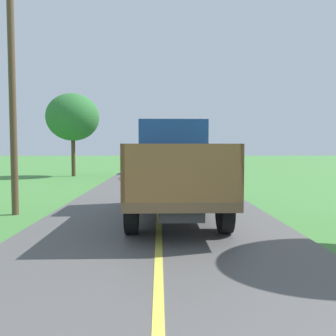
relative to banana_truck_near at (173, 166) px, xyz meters
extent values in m
cube|color=#2D2D30|center=(0.02, -0.88, -0.80)|extent=(0.90, 5.51, 0.24)
cube|color=brown|center=(0.02, -0.88, -0.60)|extent=(2.30, 5.80, 0.20)
cube|color=#1E479E|center=(0.02, 1.07, 0.45)|extent=(2.10, 1.90, 1.90)
cube|color=black|center=(0.02, 2.03, 0.78)|extent=(1.79, 0.02, 0.76)
cube|color=brown|center=(-1.09, -1.85, 0.05)|extent=(0.08, 3.85, 1.10)
cube|color=brown|center=(1.13, -1.85, 0.05)|extent=(0.08, 3.85, 1.10)
cube|color=brown|center=(0.02, -3.74, 0.05)|extent=(2.30, 0.08, 1.10)
cube|color=brown|center=(0.02, 0.03, 0.05)|extent=(2.30, 0.08, 1.10)
cylinder|color=black|center=(-1.03, 0.92, -0.90)|extent=(0.28, 1.00, 1.00)
cylinder|color=black|center=(1.07, 0.92, -0.90)|extent=(0.28, 1.00, 1.00)
cylinder|color=black|center=(-1.03, -2.47, -0.90)|extent=(0.28, 1.00, 1.00)
cylinder|color=black|center=(1.07, -2.47, -0.90)|extent=(0.28, 1.00, 1.00)
ellipsoid|color=#83C026|center=(0.04, -0.47, -0.28)|extent=(0.45, 0.44, 0.50)
ellipsoid|color=#89BD31|center=(0.54, -0.92, -0.02)|extent=(0.41, 0.38, 0.49)
ellipsoid|color=#94B131|center=(-0.46, -2.97, 0.02)|extent=(0.52, 0.52, 0.45)
ellipsoid|color=#83B72A|center=(-0.07, -2.74, 0.29)|extent=(0.46, 0.53, 0.41)
ellipsoid|color=#86BF27|center=(-0.44, -2.28, -0.30)|extent=(0.57, 0.73, 0.45)
ellipsoid|color=#82B321|center=(0.45, -0.41, 0.34)|extent=(0.45, 0.41, 0.48)
ellipsoid|color=#7DB231|center=(-0.68, -1.86, 0.03)|extent=(0.42, 0.41, 0.48)
ellipsoid|color=#84C330|center=(0.04, -2.56, 0.36)|extent=(0.44, 0.52, 0.48)
ellipsoid|color=#92BF2B|center=(-0.58, -1.19, 0.00)|extent=(0.46, 0.44, 0.46)
ellipsoid|color=#80BA2A|center=(-0.80, -1.47, 0.31)|extent=(0.58, 0.56, 0.36)
cube|color=#2D2D30|center=(-0.12, 14.37, -0.80)|extent=(0.90, 5.51, 0.24)
cube|color=brown|center=(-0.12, 14.37, -0.60)|extent=(2.30, 5.80, 0.20)
cube|color=red|center=(-0.12, 16.32, 0.45)|extent=(2.10, 1.90, 1.90)
cube|color=black|center=(-0.12, 17.28, 0.78)|extent=(1.78, 0.02, 0.76)
cube|color=#232328|center=(-1.23, 13.40, 0.05)|extent=(0.08, 3.85, 1.10)
cube|color=#232328|center=(0.99, 13.40, 0.05)|extent=(0.08, 3.85, 1.10)
cube|color=#232328|center=(-0.12, 11.51, 0.05)|extent=(2.30, 0.08, 1.10)
cube|color=#232328|center=(-0.12, 15.28, 0.05)|extent=(2.30, 0.08, 1.10)
cylinder|color=black|center=(-1.17, 16.17, -0.90)|extent=(0.28, 1.00, 1.00)
cylinder|color=black|center=(0.93, 16.17, -0.90)|extent=(0.28, 1.00, 1.00)
cylinder|color=black|center=(-1.17, 12.78, -0.90)|extent=(0.28, 1.00, 1.00)
cylinder|color=black|center=(0.93, 12.78, -0.90)|extent=(0.28, 1.00, 1.00)
ellipsoid|color=#94B032|center=(-0.16, 14.92, -0.30)|extent=(0.49, 0.49, 0.44)
ellipsoid|color=#83C320|center=(-0.35, 14.26, 0.32)|extent=(0.42, 0.41, 0.40)
ellipsoid|color=#8DB92B|center=(-0.47, 13.33, 0.02)|extent=(0.43, 0.43, 0.47)
ellipsoid|color=#8FC534|center=(0.05, 12.99, -0.29)|extent=(0.51, 0.48, 0.50)
ellipsoid|color=#83C42C|center=(0.14, 14.56, -0.30)|extent=(0.55, 0.54, 0.43)
ellipsoid|color=#84B832|center=(0.16, 14.01, -0.32)|extent=(0.52, 0.53, 0.38)
ellipsoid|color=#91AF23|center=(-0.26, 11.83, -0.03)|extent=(0.42, 0.54, 0.37)
cylinder|color=brown|center=(-4.76, 0.21, 2.32)|extent=(0.20, 0.20, 7.59)
cylinder|color=#4C3823|center=(-6.64, 14.59, -0.10)|extent=(0.28, 0.28, 2.76)
ellipsoid|color=#2D7033|center=(-6.64, 14.59, 2.78)|extent=(3.76, 3.76, 3.38)
camera|label=1|loc=(-0.41, -10.00, 0.50)|focal=36.10mm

